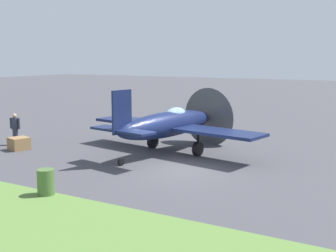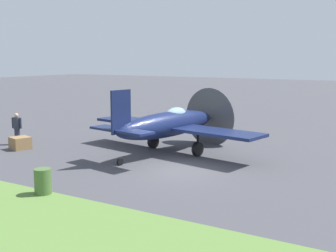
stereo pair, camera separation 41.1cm
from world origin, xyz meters
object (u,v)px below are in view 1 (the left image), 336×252
(ground_crew_mechanic, at_px, (15,128))
(fuel_drum, at_px, (46,182))
(airplane_lead, at_px, (170,124))
(supply_crate, at_px, (19,144))
(ground_crew_chief, at_px, (220,116))

(ground_crew_mechanic, distance_m, fuel_drum, 9.75)
(airplane_lead, relative_size, supply_crate, 10.97)
(ground_crew_chief, height_order, fuel_drum, ground_crew_chief)
(airplane_lead, height_order, supply_crate, airplane_lead)
(ground_crew_chief, xyz_separation_m, supply_crate, (-6.55, -10.96, -0.59))
(supply_crate, bearing_deg, ground_crew_mechanic, 145.21)
(airplane_lead, relative_size, fuel_drum, 10.97)
(airplane_lead, bearing_deg, supply_crate, -145.86)
(airplane_lead, height_order, ground_crew_mechanic, airplane_lead)
(ground_crew_mechanic, relative_size, fuel_drum, 1.92)
(ground_crew_mechanic, bearing_deg, ground_crew_chief, -139.50)
(ground_crew_mechanic, height_order, supply_crate, ground_crew_mechanic)
(supply_crate, bearing_deg, fuel_drum, -35.27)
(ground_crew_chief, relative_size, supply_crate, 1.92)
(airplane_lead, xyz_separation_m, fuel_drum, (-0.38, -8.04, -1.01))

